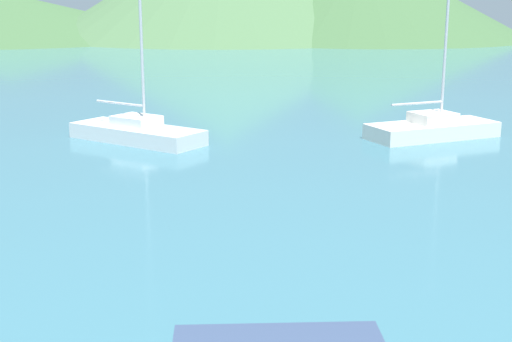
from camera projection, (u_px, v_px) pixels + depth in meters
The scene contains 3 objects.
sailboat_middle at pixel (137, 130), 29.91m from camera, with size 6.17×5.04×10.89m.
sailboat_outer at pixel (432, 128), 30.69m from camera, with size 6.08×4.28×7.38m.
hill_west at pixel (7, 15), 105.94m from camera, with size 54.42×54.42×6.46m.
Camera 1 is at (0.61, -5.32, 5.94)m, focal length 50.00 mm.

